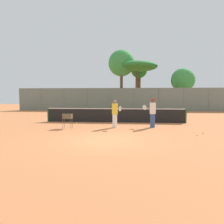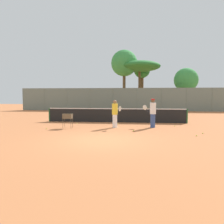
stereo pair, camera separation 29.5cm
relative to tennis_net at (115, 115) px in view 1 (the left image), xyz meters
The scene contains 18 objects.
ground_plane 6.71m from the tennis_net, 90.00° to the right, with size 80.00×80.00×0.00m, color #C67242.
tennis_net is the anchor object (origin of this frame).
back_fence 12.62m from the tennis_net, 90.00° to the left, with size 28.69×0.08×3.05m.
tree_0 18.26m from the tennis_net, 61.60° to the left, with size 3.37×3.37×5.94m.
tree_1 17.53m from the tennis_net, 83.24° to the left, with size 6.13×6.13×7.12m.
tree_2 19.09m from the tennis_net, 82.67° to the left, with size 2.47×2.47×7.23m.
tree_3 17.35m from the tennis_net, 91.10° to the left, with size 3.87×3.87×8.76m.
player_white_outfit 3.56m from the tennis_net, 42.83° to the right, with size 0.87×0.53×1.83m.
player_red_cap 2.72m from the tennis_net, 85.73° to the right, with size 0.67×0.76×1.76m.
ball_cart 4.26m from the tennis_net, 129.88° to the right, with size 0.56×0.41×0.90m.
tennis_ball_0 4.29m from the tennis_net, 70.76° to the right, with size 0.07×0.07×0.07m, color #D1E54C.
tennis_ball_1 1.31m from the tennis_net, 76.29° to the right, with size 0.07×0.07×0.07m, color #D1E54C.
tennis_ball_2 6.96m from the tennis_net, 48.79° to the right, with size 0.07×0.07×0.07m, color #D1E54C.
tennis_ball_3 4.49m from the tennis_net, 22.77° to the right, with size 0.07×0.07×0.07m, color #D1E54C.
tennis_ball_4 6.80m from the tennis_net, 41.12° to the right, with size 0.07×0.07×0.07m, color #D1E54C.
tennis_ball_5 2.99m from the tennis_net, 156.12° to the right, with size 0.07×0.07×0.07m, color #D1E54C.
tennis_ball_6 5.49m from the tennis_net, 135.10° to the right, with size 0.07×0.07×0.07m, color #D1E54C.
parked_car 16.84m from the tennis_net, 74.89° to the left, with size 4.20×1.70×1.60m.
Camera 1 is at (1.28, -9.79, 2.04)m, focal length 35.00 mm.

